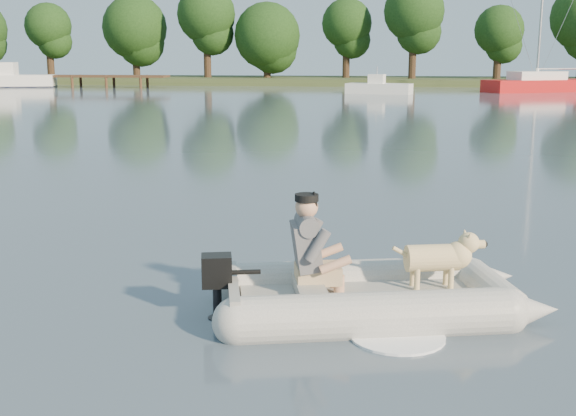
# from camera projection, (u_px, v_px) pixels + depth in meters

# --- Properties ---
(water) EXTENTS (160.00, 160.00, 0.00)m
(water) POSITION_uv_depth(u_px,v_px,m) (286.00, 302.00, 8.33)
(water) COLOR slate
(water) RESTS_ON ground
(shore_bank) EXTENTS (160.00, 12.00, 0.70)m
(shore_bank) POSITION_uv_depth(u_px,v_px,m) (371.00, 81.00, 68.41)
(shore_bank) COLOR #47512D
(shore_bank) RESTS_ON water
(dock) EXTENTS (18.00, 2.00, 1.04)m
(dock) POSITION_uv_depth(u_px,v_px,m) (65.00, 81.00, 61.91)
(dock) COLOR #4C331E
(dock) RESTS_ON water
(treeline) EXTENTS (92.83, 7.35, 9.27)m
(treeline) POSITION_uv_depth(u_px,v_px,m) (467.00, 26.00, 65.38)
(treeline) COLOR #332316
(treeline) RESTS_ON shore_bank
(dinghy) EXTENTS (5.60, 4.62, 1.43)m
(dinghy) POSITION_uv_depth(u_px,v_px,m) (374.00, 259.00, 7.87)
(dinghy) COLOR gray
(dinghy) RESTS_ON water
(man) EXTENTS (0.88, 0.80, 1.11)m
(man) POSITION_uv_depth(u_px,v_px,m) (308.00, 243.00, 7.81)
(man) COLOR #59585D
(man) RESTS_ON dinghy
(dog) EXTENTS (1.02, 0.56, 0.64)m
(dog) POSITION_uv_depth(u_px,v_px,m) (432.00, 262.00, 8.01)
(dog) COLOR tan
(dog) RESTS_ON dinghy
(outboard_motor) EXTENTS (0.49, 0.39, 0.81)m
(outboard_motor) POSITION_uv_depth(u_px,v_px,m) (217.00, 290.00, 7.75)
(outboard_motor) COLOR black
(outboard_motor) RESTS_ON dinghy
(cabin_cruiser) EXTENTS (8.56, 5.08, 2.50)m
(cabin_cruiser) POSITION_uv_depth(u_px,v_px,m) (8.00, 75.00, 61.41)
(cabin_cruiser) COLOR white
(cabin_cruiser) RESTS_ON water
(motorboat) EXTENTS (5.09, 2.90, 2.03)m
(motorboat) POSITION_uv_depth(u_px,v_px,m) (379.00, 81.00, 51.63)
(motorboat) COLOR white
(motorboat) RESTS_ON water
(sailboat) EXTENTS (9.39, 6.15, 12.46)m
(sailboat) POSITION_uv_depth(u_px,v_px,m) (542.00, 84.00, 54.44)
(sailboat) COLOR red
(sailboat) RESTS_ON water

